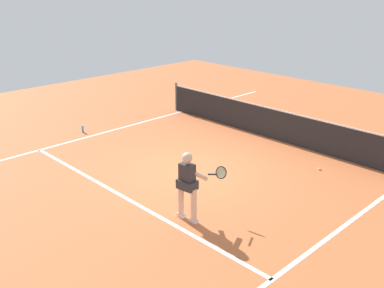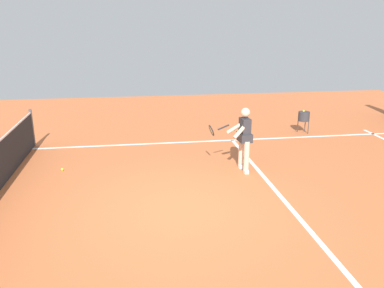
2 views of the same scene
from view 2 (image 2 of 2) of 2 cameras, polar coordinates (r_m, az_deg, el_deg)
The scene contains 6 objects.
ground_plane at distance 7.73m, azimuth -1.92°, elevation -9.27°, with size 24.20×24.20×0.00m, color #C66638.
service_line_marking at distance 8.23m, azimuth 13.27°, elevation -8.01°, with size 8.57×0.10×0.01m, color white.
sideline_right_marking at distance 11.70m, azimuth -4.36°, elevation 0.13°, with size 0.10×16.61×0.01m, color white.
tennis_player at distance 9.40m, azimuth 7.45°, elevation 1.05°, with size 0.74×0.98×1.55m.
tennis_ball_near at distance 10.04m, azimuth -18.36°, elevation -3.53°, with size 0.07×0.07×0.07m, color #D1E533.
ball_hopper at distance 13.15m, azimuth 15.96°, elevation 3.88°, with size 0.36×0.36×0.74m.
Camera 2 is at (-6.87, 0.77, 3.47)m, focal length 36.66 mm.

